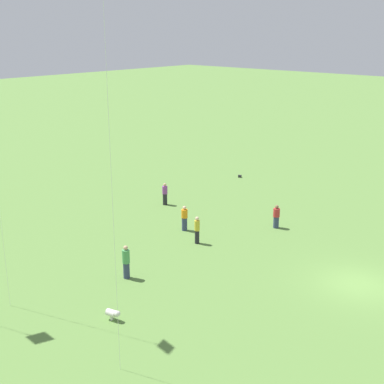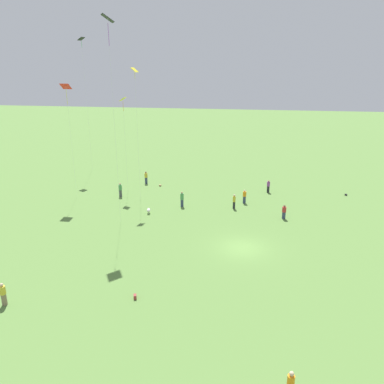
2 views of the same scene
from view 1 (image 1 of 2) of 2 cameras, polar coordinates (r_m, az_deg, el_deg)
name	(u,v)px [view 1 (image 1 of 2)]	position (r m, az deg, el deg)	size (l,w,h in m)	color
ground_plane	(358,285)	(29.57, 17.31, -9.41)	(240.00, 240.00, 0.00)	#5B843D
person_1	(165,194)	(40.19, -2.91, -0.22)	(0.45, 0.45, 1.69)	#232328
person_2	(184,218)	(35.10, -0.81, -2.83)	(0.45, 0.45, 1.69)	#333D5B
person_4	(276,217)	(36.00, 8.99, -2.63)	(0.60, 0.60, 1.59)	#333D5B
person_8	(126,262)	(28.79, -7.04, -7.42)	(0.46, 0.46, 1.86)	#333D5B
person_9	(197,230)	(33.00, 0.54, -4.06)	(0.41, 0.41, 1.75)	#232328
dog_1	(113,313)	(25.23, -8.40, -12.69)	(0.73, 0.43, 0.55)	silver
picnic_bag_0	(240,176)	(47.84, 5.13, 1.68)	(0.34, 0.30, 0.22)	#262628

